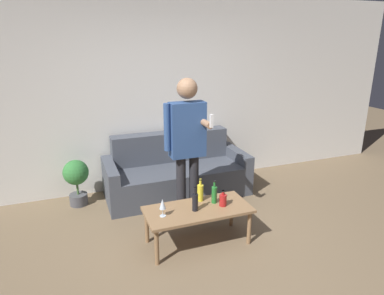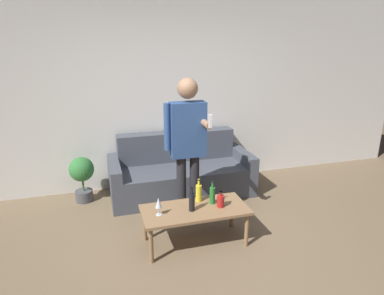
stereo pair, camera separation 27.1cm
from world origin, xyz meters
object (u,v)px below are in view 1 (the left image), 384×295
at_px(person_standing_front, 187,140).
at_px(bottle_orange, 200,192).
at_px(couch, 176,173).
at_px(coffee_table, 198,212).

bearing_deg(person_standing_front, bottle_orange, -83.91).
bearing_deg(person_standing_front, couch, 81.56).
height_order(coffee_table, person_standing_front, person_standing_front).
xyz_separation_m(couch, bottle_orange, (-0.08, -1.13, 0.22)).
xyz_separation_m(coffee_table, person_standing_front, (0.06, 0.49, 0.66)).
xyz_separation_m(bottle_orange, person_standing_front, (-0.03, 0.32, 0.51)).
relative_size(coffee_table, person_standing_front, 0.65).
distance_m(couch, coffee_table, 1.30).
relative_size(couch, bottle_orange, 7.67).
relative_size(bottle_orange, person_standing_front, 0.15).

